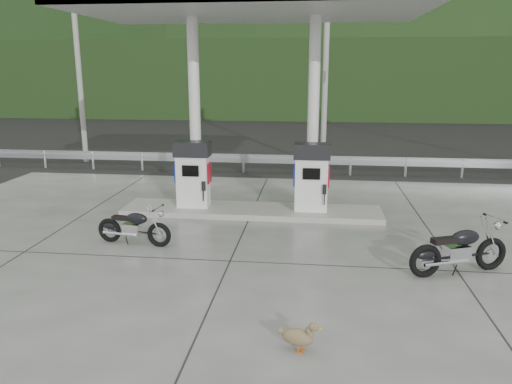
# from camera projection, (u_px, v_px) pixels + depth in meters

# --- Properties ---
(ground) EXTENTS (160.00, 160.00, 0.00)m
(ground) POSITION_uv_depth(u_px,v_px,m) (238.00, 245.00, 11.21)
(ground) COLOR black
(ground) RESTS_ON ground
(forecourt_apron) EXTENTS (18.00, 14.00, 0.02)m
(forecourt_apron) POSITION_uv_depth(u_px,v_px,m) (238.00, 245.00, 11.20)
(forecourt_apron) COLOR slate
(forecourt_apron) RESTS_ON ground
(pump_island) EXTENTS (7.00, 1.40, 0.15)m
(pump_island) POSITION_uv_depth(u_px,v_px,m) (252.00, 211.00, 13.59)
(pump_island) COLOR gray
(pump_island) RESTS_ON forecourt_apron
(gas_pump_left) EXTENTS (0.95, 0.55, 1.80)m
(gas_pump_left) POSITION_uv_depth(u_px,v_px,m) (193.00, 174.00, 13.54)
(gas_pump_left) COLOR white
(gas_pump_left) RESTS_ON pump_island
(gas_pump_right) EXTENTS (0.95, 0.55, 1.80)m
(gas_pump_right) POSITION_uv_depth(u_px,v_px,m) (311.00, 177.00, 13.18)
(gas_pump_right) COLOR white
(gas_pump_right) RESTS_ON pump_island
(canopy_column_left) EXTENTS (0.30, 0.30, 5.00)m
(canopy_column_left) POSITION_uv_depth(u_px,v_px,m) (195.00, 114.00, 13.54)
(canopy_column_left) COLOR white
(canopy_column_left) RESTS_ON pump_island
(canopy_column_right) EXTENTS (0.30, 0.30, 5.00)m
(canopy_column_right) POSITION_uv_depth(u_px,v_px,m) (313.00, 115.00, 13.18)
(canopy_column_right) COLOR white
(canopy_column_right) RESTS_ON pump_island
(canopy_roof) EXTENTS (8.50, 5.00, 0.40)m
(canopy_roof) POSITION_uv_depth(u_px,v_px,m) (251.00, 6.00, 12.32)
(canopy_roof) COLOR silver
(canopy_roof) RESTS_ON canopy_column_left
(guardrail) EXTENTS (26.00, 0.16, 1.42)m
(guardrail) POSITION_uv_depth(u_px,v_px,m) (270.00, 155.00, 18.75)
(guardrail) COLOR #AAADB2
(guardrail) RESTS_ON ground
(road) EXTENTS (60.00, 7.00, 0.01)m
(road) POSITION_uv_depth(u_px,v_px,m) (277.00, 157.00, 22.29)
(road) COLOR black
(road) RESTS_ON ground
(utility_pole_a) EXTENTS (0.22, 0.22, 8.00)m
(utility_pole_a) POSITION_uv_depth(u_px,v_px,m) (78.00, 65.00, 20.31)
(utility_pole_a) COLOR gray
(utility_pole_a) RESTS_ON ground
(utility_pole_b) EXTENTS (0.22, 0.22, 8.00)m
(utility_pole_b) POSITION_uv_depth(u_px,v_px,m) (326.00, 65.00, 19.17)
(utility_pole_b) COLOR gray
(utility_pole_b) RESTS_ON ground
(tree_band) EXTENTS (80.00, 6.00, 6.00)m
(tree_band) POSITION_uv_depth(u_px,v_px,m) (295.00, 80.00, 39.40)
(tree_band) COLOR black
(tree_band) RESTS_ON ground
(forested_hills) EXTENTS (100.00, 40.00, 140.00)m
(forested_hills) POSITION_uv_depth(u_px,v_px,m) (304.00, 97.00, 69.03)
(forested_hills) COLOR black
(forested_hills) RESTS_ON ground
(motorcycle_left) EXTENTS (1.73, 0.77, 0.79)m
(motorcycle_left) POSITION_uv_depth(u_px,v_px,m) (134.00, 227.00, 11.15)
(motorcycle_left) COLOR black
(motorcycle_left) RESTS_ON forecourt_apron
(motorcycle_right) EXTENTS (2.06, 1.30, 0.93)m
(motorcycle_right) POSITION_uv_depth(u_px,v_px,m) (459.00, 250.00, 9.54)
(motorcycle_right) COLOR black
(motorcycle_right) RESTS_ON forecourt_apron
(duck) EXTENTS (0.58, 0.31, 0.40)m
(duck) POSITION_uv_depth(u_px,v_px,m) (298.00, 337.00, 6.95)
(duck) COLOR brown
(duck) RESTS_ON forecourt_apron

